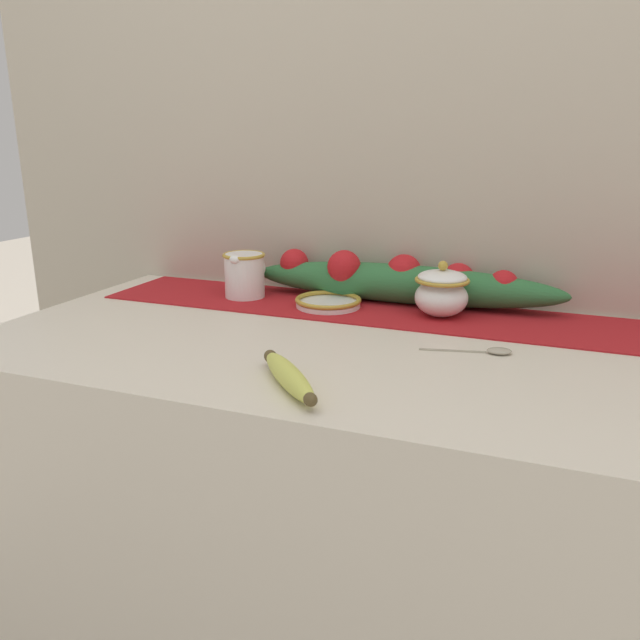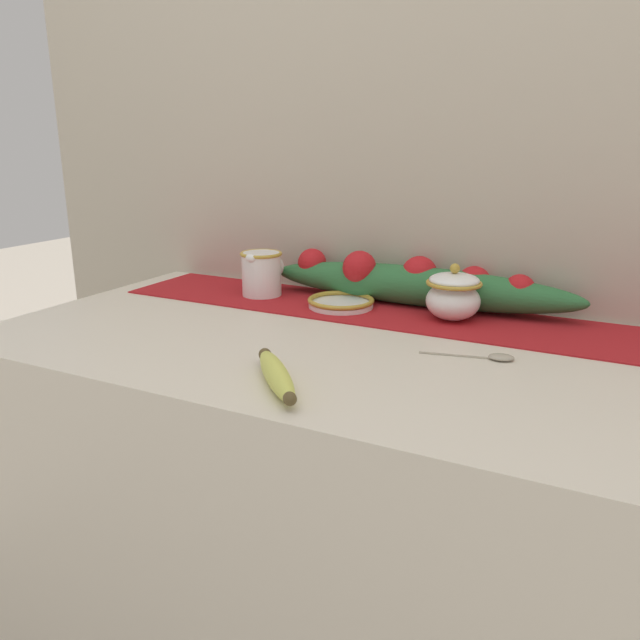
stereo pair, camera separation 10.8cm
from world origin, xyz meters
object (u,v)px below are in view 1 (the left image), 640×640
Objects in this scene: cream_pitcher at (245,273)px; spoon at (494,351)px; sugar_bowl at (442,292)px; banana at (288,376)px; small_dish at (328,302)px.

cream_pitcher is 0.61m from spoon.
banana is (-0.14, -0.45, -0.04)m from sugar_bowl.
spoon is (0.37, -0.18, -0.01)m from small_dish.
small_dish is 0.84× the size of banana.
small_dish is (0.21, -0.01, -0.04)m from cream_pitcher.
banana is at bearing -107.32° from sugar_bowl.
sugar_bowl is 0.80× the size of small_dish.
spoon is (0.13, -0.19, -0.05)m from sugar_bowl.
cream_pitcher is 0.66× the size of banana.
sugar_bowl is 0.73× the size of spoon.
small_dish is (-0.24, -0.01, -0.04)m from sugar_bowl.
small_dish is 0.41m from spoon.
sugar_bowl is 0.23m from spoon.
small_dish is 0.92× the size of spoon.
cream_pitcher reaches higher than small_dish.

